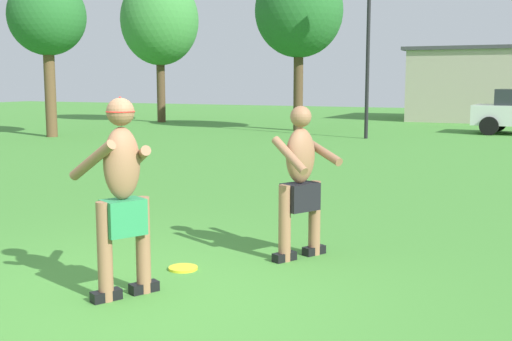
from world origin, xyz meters
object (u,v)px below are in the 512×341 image
lamp_post (368,28)px  player_with_cap (122,188)px  tree_left_field (47,18)px  frisbee (183,268)px  player_in_black (301,179)px  tree_behind_players (160,21)px  tree_right_field (299,12)px

lamp_post → player_with_cap: bearing=-82.1°
player_with_cap → tree_left_field: 17.41m
lamp_post → tree_left_field: 10.46m
player_with_cap → frisbee: size_ratio=5.94×
player_in_black → tree_behind_players: bearing=126.7°
player_in_black → frisbee: size_ratio=5.50×
tree_right_field → tree_behind_players: tree_behind_players is taller
tree_left_field → tree_behind_players: (-0.86, 8.00, 0.57)m
lamp_post → tree_left_field: bearing=-158.7°
frisbee → tree_right_field: bearing=107.5°
frisbee → tree_left_field: bearing=136.5°
player_in_black → lamp_post: size_ratio=0.28×
frisbee → tree_left_field: (-12.00, 11.38, 3.90)m
lamp_post → tree_behind_players: bearing=158.3°
player_with_cap → lamp_post: size_ratio=0.30×
tree_left_field → tree_right_field: bearing=42.6°
player_with_cap → tree_behind_players: 24.27m
tree_left_field → tree_right_field: (6.52, 5.99, 0.47)m
player_in_black → tree_right_field: bearing=111.2°
lamp_post → tree_right_field: (-3.22, 2.20, 0.85)m
player_with_cap → lamp_post: 16.44m
player_in_black → lamp_post: 14.87m
player_in_black → tree_behind_players: tree_behind_players is taller
tree_behind_players → tree_right_field: bearing=-15.3°
lamp_post → tree_left_field: lamp_post is taller
frisbee → tree_right_field: size_ratio=0.05×
tree_left_field → tree_behind_players: bearing=96.1°
lamp_post → tree_behind_players: size_ratio=0.89×
player_with_cap → tree_right_field: (-5.44, 18.28, 3.41)m
tree_behind_players → player_in_black: bearing=-53.3°
frisbee → tree_left_field: size_ratio=0.06×
frisbee → tree_right_field: (-5.48, 17.37, 4.37)m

